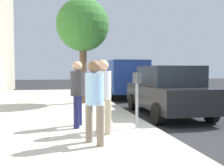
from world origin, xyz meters
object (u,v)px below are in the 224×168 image
object	(u,v)px
parked_van_far	(121,76)
street_tree	(83,26)
pedestrian_bystander	(94,96)
parked_sedan_near	(167,91)
pedestrian_at_meter	(103,90)
parking_meter	(137,88)
parking_officer	(78,89)

from	to	relation	value
parked_van_far	street_tree	distance (m)	5.02
pedestrian_bystander	street_tree	size ratio (longest dim) A/B	0.36
parked_sedan_near	pedestrian_at_meter	bearing A→B (deg)	131.79
parked_sedan_near	street_tree	world-z (taller)	street_tree
parked_sedan_near	parked_van_far	size ratio (longest dim) A/B	0.85
parking_meter	pedestrian_bystander	xyz separation A→B (m)	(-1.10, 1.24, -0.05)
parked_sedan_near	street_tree	size ratio (longest dim) A/B	0.95
parking_officer	parked_van_far	bearing A→B (deg)	83.43
parked_van_far	parking_officer	bearing A→B (deg)	157.97
pedestrian_bystander	parking_officer	distance (m)	1.60
pedestrian_at_meter	street_tree	size ratio (longest dim) A/B	0.37
pedestrian_bystander	parked_sedan_near	size ratio (longest dim) A/B	0.37
pedestrian_at_meter	street_tree	distance (m)	5.97
parking_officer	parked_van_far	xyz separation A→B (m)	(8.20, -3.32, 0.11)
pedestrian_at_meter	parking_officer	xyz separation A→B (m)	(0.75, 0.53, -0.01)
street_tree	parked_sedan_near	bearing A→B (deg)	-137.57
parked_sedan_near	street_tree	distance (m)	4.83
parking_officer	pedestrian_at_meter	bearing A→B (deg)	-39.24
parking_meter	street_tree	world-z (taller)	street_tree
parking_officer	parking_meter	bearing A→B (deg)	-3.31
pedestrian_at_meter	parking_officer	distance (m)	0.92
parked_van_far	street_tree	size ratio (longest dim) A/B	1.12
pedestrian_at_meter	parking_meter	bearing A→B (deg)	-8.49
pedestrian_at_meter	pedestrian_bystander	distance (m)	0.90
parked_sedan_near	parked_van_far	world-z (taller)	parked_van_far
pedestrian_bystander	street_tree	bearing A→B (deg)	56.66
parked_van_far	parking_meter	bearing A→B (deg)	167.86
parking_meter	parked_van_far	world-z (taller)	parked_van_far
pedestrian_at_meter	parked_sedan_near	distance (m)	3.74
pedestrian_bystander	parked_sedan_near	distance (m)	4.56
parking_officer	parked_sedan_near	size ratio (longest dim) A/B	0.38
pedestrian_at_meter	pedestrian_bystander	xyz separation A→B (m)	(-0.84, 0.33, -0.04)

